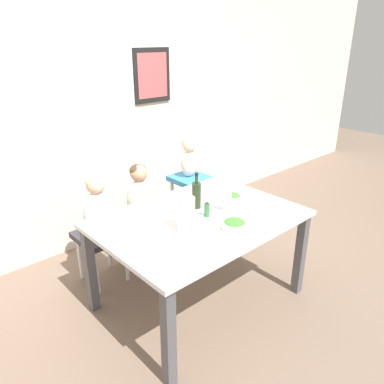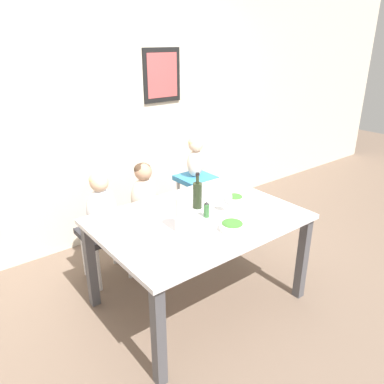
{
  "view_description": "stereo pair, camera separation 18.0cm",
  "coord_description": "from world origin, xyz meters",
  "px_view_note": "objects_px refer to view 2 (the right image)",
  "views": [
    {
      "loc": [
        -1.76,
        -1.87,
        2.04
      ],
      "look_at": [
        0.0,
        0.08,
        0.95
      ],
      "focal_mm": 35.0,
      "sensor_mm": 36.0,
      "label": 1
    },
    {
      "loc": [
        -1.62,
        -1.98,
        2.04
      ],
      "look_at": [
        0.0,
        0.08,
        0.95
      ],
      "focal_mm": 35.0,
      "sensor_mm": 36.0,
      "label": 2
    }
  ],
  "objects_px": {
    "paper_towel_roll": "(184,215)",
    "salad_bowl_small": "(235,199)",
    "person_child_left": "(101,203)",
    "dinner_plate_front_right": "(266,215)",
    "wine_bottle": "(197,194)",
    "dinner_plate_back_left": "(133,216)",
    "person_baby_right": "(196,155)",
    "chair_far_left": "(105,238)",
    "dinner_plate_front_left": "(162,250)",
    "person_child_center": "(144,191)",
    "chair_right_highchair": "(195,192)",
    "chair_far_center": "(146,224)",
    "wine_glass_near": "(228,197)",
    "dinner_plate_back_right": "(221,189)",
    "salad_bowl_large": "(232,226)"
  },
  "relations": [
    {
      "from": "salad_bowl_large",
      "to": "dinner_plate_front_left",
      "type": "distance_m",
      "value": 0.55
    },
    {
      "from": "chair_far_center",
      "to": "wine_glass_near",
      "type": "distance_m",
      "value": 1.01
    },
    {
      "from": "chair_far_center",
      "to": "dinner_plate_back_right",
      "type": "relative_size",
      "value": 2.0
    },
    {
      "from": "dinner_plate_front_right",
      "to": "dinner_plate_back_left",
      "type": "bearing_deg",
      "value": 142.86
    },
    {
      "from": "chair_far_left",
      "to": "dinner_plate_front_left",
      "type": "height_order",
      "value": "dinner_plate_front_left"
    },
    {
      "from": "dinner_plate_front_left",
      "to": "chair_far_center",
      "type": "bearing_deg",
      "value": 64.47
    },
    {
      "from": "person_baby_right",
      "to": "dinner_plate_front_right",
      "type": "xyz_separation_m",
      "value": [
        -0.17,
        -1.08,
        -0.19
      ]
    },
    {
      "from": "person_child_center",
      "to": "wine_bottle",
      "type": "height_order",
      "value": "wine_bottle"
    },
    {
      "from": "person_child_left",
      "to": "paper_towel_roll",
      "type": "height_order",
      "value": "paper_towel_roll"
    },
    {
      "from": "chair_far_left",
      "to": "chair_right_highchair",
      "type": "bearing_deg",
      "value": 0.0
    },
    {
      "from": "salad_bowl_small",
      "to": "chair_far_center",
      "type": "bearing_deg",
      "value": 118.78
    },
    {
      "from": "salad_bowl_large",
      "to": "salad_bowl_small",
      "type": "relative_size",
      "value": 1.22
    },
    {
      "from": "person_child_center",
      "to": "paper_towel_roll",
      "type": "height_order",
      "value": "paper_towel_roll"
    },
    {
      "from": "paper_towel_roll",
      "to": "dinner_plate_front_right",
      "type": "distance_m",
      "value": 0.68
    },
    {
      "from": "person_child_center",
      "to": "salad_bowl_small",
      "type": "height_order",
      "value": "person_child_center"
    },
    {
      "from": "chair_far_left",
      "to": "paper_towel_roll",
      "type": "relative_size",
      "value": 1.87
    },
    {
      "from": "wine_bottle",
      "to": "person_child_center",
      "type": "bearing_deg",
      "value": 100.04
    },
    {
      "from": "paper_towel_roll",
      "to": "salad_bowl_small",
      "type": "xyz_separation_m",
      "value": [
        0.62,
        0.12,
        -0.09
      ]
    },
    {
      "from": "person_baby_right",
      "to": "wine_glass_near",
      "type": "height_order",
      "value": "person_baby_right"
    },
    {
      "from": "wine_bottle",
      "to": "wine_glass_near",
      "type": "relative_size",
      "value": 1.64
    },
    {
      "from": "person_child_center",
      "to": "dinner_plate_back_left",
      "type": "bearing_deg",
      "value": -129.58
    },
    {
      "from": "chair_right_highchair",
      "to": "person_child_center",
      "type": "height_order",
      "value": "person_child_center"
    },
    {
      "from": "person_baby_right",
      "to": "salad_bowl_small",
      "type": "relative_size",
      "value": 2.74
    },
    {
      "from": "chair_far_left",
      "to": "chair_right_highchair",
      "type": "xyz_separation_m",
      "value": [
        1.03,
        0.0,
        0.18
      ]
    },
    {
      "from": "salad_bowl_small",
      "to": "dinner_plate_front_left",
      "type": "distance_m",
      "value": 0.93
    },
    {
      "from": "dinner_plate_front_left",
      "to": "dinner_plate_back_right",
      "type": "height_order",
      "value": "same"
    },
    {
      "from": "chair_far_left",
      "to": "dinner_plate_back_right",
      "type": "xyz_separation_m",
      "value": [
        0.94,
        -0.48,
        0.38
      ]
    },
    {
      "from": "person_child_left",
      "to": "chair_far_left",
      "type": "bearing_deg",
      "value": -90.0
    },
    {
      "from": "chair_far_left",
      "to": "chair_far_center",
      "type": "bearing_deg",
      "value": 0.0
    },
    {
      "from": "person_child_left",
      "to": "dinner_plate_front_right",
      "type": "height_order",
      "value": "person_child_left"
    },
    {
      "from": "person_child_left",
      "to": "paper_towel_roll",
      "type": "relative_size",
      "value": 2.06
    },
    {
      "from": "chair_far_left",
      "to": "dinner_plate_back_right",
      "type": "distance_m",
      "value": 1.12
    },
    {
      "from": "paper_towel_roll",
      "to": "dinner_plate_front_left",
      "type": "bearing_deg",
      "value": -155.36
    },
    {
      "from": "wine_bottle",
      "to": "dinner_plate_back_left",
      "type": "bearing_deg",
      "value": 160.2
    },
    {
      "from": "chair_far_center",
      "to": "salad_bowl_small",
      "type": "distance_m",
      "value": 0.95
    },
    {
      "from": "chair_far_left",
      "to": "chair_far_center",
      "type": "xyz_separation_m",
      "value": [
        0.43,
        0.0,
        0.0
      ]
    },
    {
      "from": "dinner_plate_back_left",
      "to": "wine_bottle",
      "type": "bearing_deg",
      "value": -19.8
    },
    {
      "from": "salad_bowl_small",
      "to": "dinner_plate_back_right",
      "type": "bearing_deg",
      "value": 70.0
    },
    {
      "from": "wine_bottle",
      "to": "chair_right_highchair",
      "type": "bearing_deg",
      "value": 52.33
    },
    {
      "from": "person_child_center",
      "to": "dinner_plate_front_left",
      "type": "height_order",
      "value": "person_child_center"
    },
    {
      "from": "person_child_center",
      "to": "dinner_plate_front_right",
      "type": "bearing_deg",
      "value": -67.91
    },
    {
      "from": "person_child_left",
      "to": "salad_bowl_large",
      "type": "height_order",
      "value": "person_child_left"
    },
    {
      "from": "chair_far_center",
      "to": "person_child_center",
      "type": "relative_size",
      "value": 0.91
    },
    {
      "from": "salad_bowl_small",
      "to": "person_baby_right",
      "type": "bearing_deg",
      "value": 76.01
    },
    {
      "from": "wine_bottle",
      "to": "chair_far_left",
      "type": "bearing_deg",
      "value": 130.34
    },
    {
      "from": "chair_far_left",
      "to": "chair_far_center",
      "type": "height_order",
      "value": "same"
    },
    {
      "from": "dinner_plate_back_left",
      "to": "person_child_left",
      "type": "bearing_deg",
      "value": 95.91
    },
    {
      "from": "chair_right_highchair",
      "to": "dinner_plate_back_left",
      "type": "distance_m",
      "value": 1.1
    },
    {
      "from": "dinner_plate_back_left",
      "to": "chair_far_left",
      "type": "bearing_deg",
      "value": 95.92
    },
    {
      "from": "wine_bottle",
      "to": "dinner_plate_front_left",
      "type": "relative_size",
      "value": 1.24
    }
  ]
}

